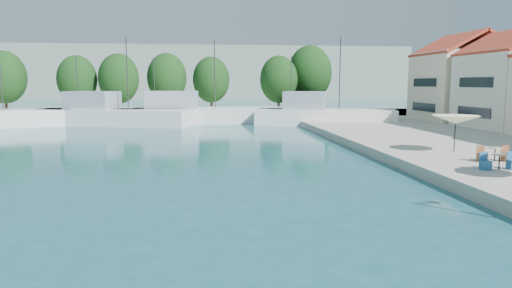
{
  "coord_description": "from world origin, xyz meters",
  "views": [
    {
      "loc": [
        -4.73,
        2.87,
        4.72
      ],
      "look_at": [
        -2.01,
        26.0,
        1.61
      ],
      "focal_mm": 32.0,
      "sensor_mm": 36.0,
      "label": 1
    }
  ],
  "objects": [
    {
      "name": "quay_far",
      "position": [
        -8.0,
        67.0,
        0.3
      ],
      "size": [
        90.0,
        16.0,
        0.6
      ],
      "primitive_type": "cube",
      "color": "#AAA699",
      "rests_on": "ground"
    },
    {
      "name": "hill_west",
      "position": [
        -30.0,
        160.0,
        8.0
      ],
      "size": [
        180.0,
        40.0,
        16.0
      ],
      "primitive_type": "cube",
      "color": "gray",
      "rests_on": "ground"
    },
    {
      "name": "hill_east",
      "position": [
        40.0,
        180.0,
        6.0
      ],
      "size": [
        140.0,
        40.0,
        12.0
      ],
      "primitive_type": "cube",
      "color": "gray",
      "rests_on": "ground"
    },
    {
      "name": "building_06",
      "position": [
        24.0,
        51.0,
        5.5
      ],
      "size": [
        9.0,
        8.8,
        10.2
      ],
      "color": "beige",
      "rests_on": "quay_right"
    },
    {
      "name": "trawler_02",
      "position": [
        -15.13,
        56.27,
        1.07
      ],
      "size": [
        18.65,
        10.48,
        10.2
      ],
      "rotation": [
        0.0,
        0.0,
        -0.34
      ],
      "color": "silver",
      "rests_on": "ground"
    },
    {
      "name": "trawler_03",
      "position": [
        -5.75,
        57.97,
        1.07
      ],
      "size": [
        20.34,
        5.45,
        10.2
      ],
      "rotation": [
        0.0,
        0.0,
        -0.01
      ],
      "color": "silver",
      "rests_on": "ground"
    },
    {
      "name": "trawler_04",
      "position": [
        8.61,
        53.05,
        1.07
      ],
      "size": [
        16.0,
        8.42,
        10.2
      ],
      "rotation": [
        0.0,
        0.0,
        -0.3
      ],
      "color": "white",
      "rests_on": "ground"
    },
    {
      "name": "tree_02",
      "position": [
        -31.61,
        69.51,
        5.54
      ],
      "size": [
        5.78,
        5.78,
        8.56
      ],
      "color": "#3F2B19",
      "rests_on": "quay_far"
    },
    {
      "name": "tree_03",
      "position": [
        -22.04,
        69.54,
        5.22
      ],
      "size": [
        5.4,
        5.4,
        8.0
      ],
      "color": "#3F2B19",
      "rests_on": "quay_far"
    },
    {
      "name": "tree_04",
      "position": [
        -16.23,
        68.72,
        5.35
      ],
      "size": [
        5.56,
        5.56,
        8.24
      ],
      "color": "#3F2B19",
      "rests_on": "quay_far"
    },
    {
      "name": "tree_05",
      "position": [
        -9.84,
        71.43,
        5.51
      ],
      "size": [
        5.75,
        5.75,
        8.51
      ],
      "color": "#3F2B19",
      "rests_on": "quay_far"
    },
    {
      "name": "tree_06",
      "position": [
        -3.35,
        71.41,
        5.25
      ],
      "size": [
        5.44,
        5.44,
        8.05
      ],
      "color": "#3F2B19",
      "rests_on": "quay_far"
    },
    {
      "name": "tree_07",
      "position": [
        6.3,
        68.42,
        5.26
      ],
      "size": [
        5.46,
        5.46,
        8.08
      ],
      "color": "#3F2B19",
      "rests_on": "quay_far"
    },
    {
      "name": "tree_08",
      "position": [
        11.47,
        71.06,
        6.26
      ],
      "size": [
        6.63,
        6.63,
        9.81
      ],
      "color": "#3F2B19",
      "rests_on": "quay_far"
    },
    {
      "name": "umbrella_cream",
      "position": [
        10.38,
        28.58,
        2.55
      ],
      "size": [
        2.85,
        2.85,
        2.2
      ],
      "color": "black",
      "rests_on": "quay_right"
    },
    {
      "name": "cafe_table_02",
      "position": [
        9.36,
        22.86,
        0.89
      ],
      "size": [
        1.82,
        0.7,
        0.76
      ],
      "color": "black",
      "rests_on": "quay_right"
    },
    {
      "name": "cafe_table_03",
      "position": [
        10.59,
        25.02,
        0.89
      ],
      "size": [
        1.82,
        0.7,
        0.76
      ],
      "color": "black",
      "rests_on": "quay_right"
    }
  ]
}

